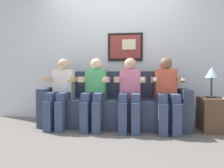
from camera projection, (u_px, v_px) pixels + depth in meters
The scene contains 10 objects.
ground_plane at pixel (111, 131), 2.80m from camera, with size 6.18×6.18×0.00m, color #66605B.
back_wall_assembly at pixel (116, 50), 3.50m from camera, with size 4.75×0.10×2.60m.
couch at pixel (113, 107), 3.11m from camera, with size 2.35×0.58×0.90m.
person_leftmost at pixel (61, 90), 3.03m from camera, with size 0.46×0.56×1.11m.
person_left_center at pixel (95, 90), 2.96m from camera, with size 0.46×0.56×1.11m.
person_right_center at pixel (130, 90), 2.90m from camera, with size 0.46×0.56×1.11m.
person_rightmost at pixel (167, 91), 2.83m from camera, with size 0.46×0.56×1.11m.
side_table_right at pixel (214, 114), 2.82m from camera, with size 0.40×0.40×0.50m.
table_lamp at pixel (212, 74), 2.80m from camera, with size 0.22×0.22×0.46m.
spare_remote_on_table at pixel (224, 98), 2.69m from camera, with size 0.04×0.13×0.02m, color white.
Camera 1 is at (0.37, -2.74, 0.84)m, focal length 30.22 mm.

